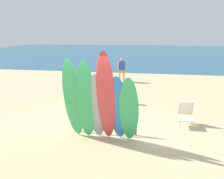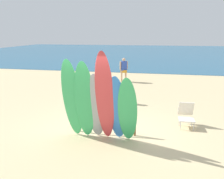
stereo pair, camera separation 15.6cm
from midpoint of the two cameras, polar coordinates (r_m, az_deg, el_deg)
ground at (r=20.87m, az=6.97°, el=5.30°), size 60.00×60.00×0.00m
ocean_water at (r=37.97m, az=8.96°, el=9.10°), size 60.00×40.00×0.02m
surfboard_rack at (r=7.23m, az=-1.38°, el=-6.92°), size 2.06×0.07×0.70m
surfboard_green_0 at (r=6.76m, az=-9.16°, el=-2.42°), size 0.59×0.67×2.42m
surfboard_green_1 at (r=6.63m, az=-6.06°, el=-2.84°), size 0.63×0.69×2.37m
surfboard_grey_2 at (r=6.67m, az=-3.28°, el=-4.22°), size 0.58×0.62×2.03m
surfboard_red_3 at (r=6.41m, az=-1.10°, el=-2.02°), size 0.55×0.75×2.66m
surfboard_blue_4 at (r=6.54m, az=1.94°, el=-4.76°), size 0.60×0.65×1.99m
surfboard_green_5 at (r=6.45m, az=4.54°, el=-5.18°), size 0.57×0.60×1.97m
beachgoer_strolling at (r=10.44m, az=-1.15°, el=1.82°), size 0.57×0.32×1.56m
beachgoer_photographing at (r=14.80m, az=3.22°, el=5.30°), size 0.48×0.39×1.52m
beach_chair_red at (r=8.20m, az=18.36°, el=-5.75°), size 0.51×0.69×0.82m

